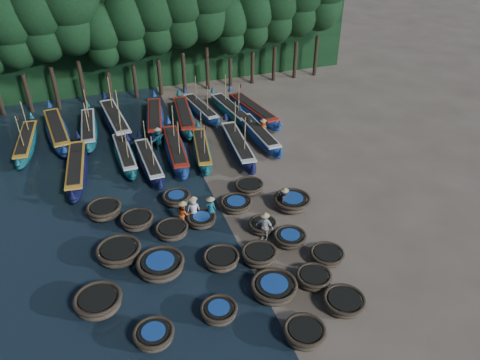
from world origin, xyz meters
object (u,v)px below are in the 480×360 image
object	(u,v)px
long_boat_3	(125,154)
fisherman_1	(211,208)
coracle_12	(221,259)
fisherman_3	(284,199)
coracle_13	(259,255)
long_boat_15	(201,109)
coracle_4	(344,302)
coracle_20	(104,210)
fisherman_4	(265,226)
coracle_19	(292,202)
long_boat_8	(259,134)
coracle_10	(98,302)
long_boat_9	(26,143)
long_boat_11	(89,129)
fisherman_5	(158,139)
coracle_22	(177,198)
coracle_24	(249,187)
long_boat_7	(238,146)
long_boat_2	(76,168)
coracle_9	(327,256)
coracle_21	(137,221)
fisherman_6	(263,128)
long_boat_17	(253,111)
long_boat_13	(155,119)
long_boat_5	(176,150)
long_boat_6	(202,150)
coracle_5	(154,335)
coracle_8	(314,278)
coracle_11	(161,265)
coracle_15	(119,252)
coracle_14	(290,238)
long_boat_4	(149,162)
long_boat_16	(230,110)
coracle_7	(274,288)
fisherman_2	(183,213)
coracle_18	(263,226)
long_boat_10	(57,131)
coracle_6	(219,311)
coracle_23	(236,204)
long_boat_12	(115,120)
coracle_3	(305,333)

from	to	relation	value
long_boat_3	fisherman_1	xyz separation A→B (m)	(3.93, -8.85, 0.41)
coracle_12	fisherman_3	distance (m)	6.18
coracle_13	long_boat_15	bearing A→B (deg)	84.29
coracle_4	long_boat_3	xyz separation A→B (m)	(-8.00, 17.50, 0.12)
coracle_20	fisherman_4	xyz separation A→B (m)	(8.35, -5.14, 0.46)
coracle_19	long_boat_8	xyz separation A→B (m)	(1.24, 8.98, 0.09)
coracle_10	long_boat_9	world-z (taller)	long_boat_9
long_boat_11	fisherman_5	bearing A→B (deg)	-37.81
coracle_22	coracle_24	xyz separation A→B (m)	(4.76, -0.32, -0.00)
long_boat_7	coracle_19	bearing A→B (deg)	-79.09
long_boat_2	coracle_9	bearing A→B (deg)	-42.47
coracle_21	fisherman_6	size ratio (longest dim) A/B	1.14
long_boat_17	fisherman_5	world-z (taller)	fisherman_5
long_boat_13	fisherman_4	size ratio (longest dim) A/B	4.33
long_boat_5	fisherman_1	bearing A→B (deg)	-83.39
long_boat_6	long_boat_9	distance (m)	13.36
coracle_5	fisherman_1	bearing A→B (deg)	57.54
coracle_9	coracle_8	bearing A→B (deg)	-138.39
coracle_5	long_boat_6	xyz separation A→B (m)	(6.37, 15.28, 0.09)
coracle_9	fisherman_5	distance (m)	16.32
coracle_5	coracle_19	distance (m)	12.23
coracle_4	long_boat_7	size ratio (longest dim) A/B	0.25
coracle_11	coracle_15	size ratio (longest dim) A/B	1.09
coracle_24	coracle_11	bearing A→B (deg)	-141.68
coracle_14	long_boat_11	bearing A→B (deg)	119.16
long_boat_4	coracle_9	bearing A→B (deg)	-62.01
coracle_4	long_boat_11	bearing A→B (deg)	114.30
coracle_8	long_boat_16	bearing A→B (deg)	83.64
long_boat_6	fisherman_6	bearing A→B (deg)	22.71
long_boat_15	fisherman_6	distance (m)	6.74
coracle_7	fisherman_2	xyz separation A→B (m)	(-2.90, 6.86, 0.42)
long_boat_9	long_boat_15	size ratio (longest dim) A/B	1.09
long_boat_2	long_boat_17	distance (m)	15.53
coracle_18	long_boat_10	bearing A→B (deg)	124.29
coracle_10	coracle_19	size ratio (longest dim) A/B	1.17
long_boat_13	coracle_12	bearing A→B (deg)	-79.51
coracle_10	fisherman_1	size ratio (longest dim) A/B	1.54
fisherman_2	coracle_21	bearing A→B (deg)	65.63
coracle_6	coracle_23	world-z (taller)	coracle_6
long_boat_16	fisherman_6	bearing A→B (deg)	-83.92
long_boat_12	long_boat_16	world-z (taller)	long_boat_12
long_boat_8	long_boat_13	size ratio (longest dim) A/B	0.95
long_boat_8	coracle_15	bearing A→B (deg)	-142.40
coracle_12	coracle_23	xyz separation A→B (m)	(2.35, 4.48, -0.03)
coracle_9	long_boat_16	world-z (taller)	long_boat_16
coracle_19	long_boat_5	bearing A→B (deg)	122.07
coracle_19	fisherman_1	world-z (taller)	fisherman_1
coracle_15	long_boat_15	size ratio (longest dim) A/B	0.36
coracle_3	long_boat_15	xyz separation A→B (m)	(1.84, 24.35, 0.06)
fisherman_4	long_boat_17	bearing A→B (deg)	114.16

